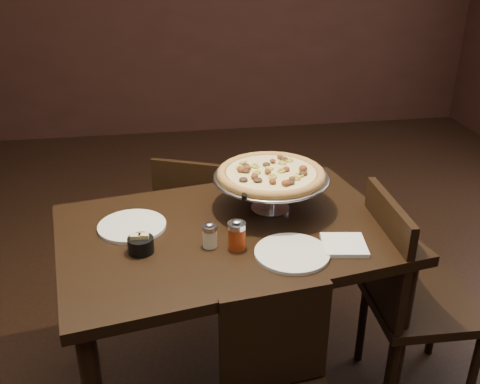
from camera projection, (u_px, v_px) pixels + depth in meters
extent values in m
cube|color=black|center=(229.00, 383.00, 2.43)|extent=(6.00, 7.00, 0.02)
cube|color=black|center=(229.00, 233.00, 2.08)|extent=(1.41, 1.06, 0.04)
cylinder|color=black|center=(398.00, 342.00, 2.11)|extent=(0.06, 0.06, 0.76)
cylinder|color=black|center=(82.00, 294.00, 2.39)|extent=(0.06, 0.06, 0.76)
cylinder|color=black|center=(316.00, 249.00, 2.73)|extent=(0.06, 0.06, 0.76)
cylinder|color=#B3B3BA|center=(270.00, 208.00, 2.21)|extent=(0.16, 0.16, 0.01)
cylinder|color=#B3B3BA|center=(270.00, 194.00, 2.18)|extent=(0.03, 0.03, 0.13)
cylinder|color=#B3B3BA|center=(271.00, 179.00, 2.15)|extent=(0.11, 0.11, 0.01)
cylinder|color=gray|center=(271.00, 177.00, 2.15)|extent=(0.46, 0.46, 0.01)
torus|color=gray|center=(271.00, 177.00, 2.15)|extent=(0.47, 0.47, 0.01)
cylinder|color=brown|center=(271.00, 175.00, 2.15)|extent=(0.42, 0.42, 0.01)
torus|color=brown|center=(271.00, 174.00, 2.14)|extent=(0.44, 0.44, 0.04)
cylinder|color=#D3BA73|center=(271.00, 173.00, 2.14)|extent=(0.36, 0.36, 0.01)
cylinder|color=#EEE8B9|center=(210.00, 238.00, 1.93)|extent=(0.05, 0.05, 0.07)
cylinder|color=#B3B3BA|center=(210.00, 228.00, 1.92)|extent=(0.06, 0.06, 0.02)
ellipsoid|color=#B3B3BA|center=(209.00, 224.00, 1.91)|extent=(0.03, 0.03, 0.01)
cylinder|color=maroon|center=(237.00, 238.00, 1.92)|extent=(0.06, 0.06, 0.08)
cylinder|color=#B3B3BA|center=(237.00, 226.00, 1.90)|extent=(0.07, 0.07, 0.02)
ellipsoid|color=#B3B3BA|center=(237.00, 221.00, 1.89)|extent=(0.04, 0.04, 0.01)
cylinder|color=black|center=(141.00, 245.00, 1.90)|extent=(0.09, 0.09, 0.06)
cube|color=#D2C379|center=(136.00, 242.00, 1.89)|extent=(0.04, 0.03, 0.06)
cube|color=#D2C379|center=(144.00, 242.00, 1.90)|extent=(0.04, 0.03, 0.06)
cube|color=white|center=(344.00, 245.00, 1.94)|extent=(0.18, 0.18, 0.02)
cylinder|color=white|center=(132.00, 226.00, 2.07)|extent=(0.26, 0.26, 0.01)
cylinder|color=white|center=(292.00, 253.00, 1.89)|extent=(0.27, 0.27, 0.01)
cone|color=#B3B3BA|center=(245.00, 192.00, 2.01)|extent=(0.14, 0.14, 0.00)
cylinder|color=black|center=(245.00, 192.00, 2.01)|extent=(0.04, 0.13, 0.02)
cube|color=black|center=(201.00, 222.00, 2.97)|extent=(0.50, 0.50, 0.04)
cube|color=black|center=(189.00, 199.00, 2.72)|extent=(0.36, 0.18, 0.40)
cylinder|color=black|center=(235.00, 243.00, 3.16)|extent=(0.03, 0.03, 0.37)
cylinder|color=black|center=(186.00, 237.00, 3.23)|extent=(0.03, 0.03, 0.37)
cylinder|color=black|center=(221.00, 272.00, 2.89)|extent=(0.03, 0.03, 0.37)
cylinder|color=black|center=(167.00, 264.00, 2.96)|extent=(0.03, 0.03, 0.37)
cube|color=black|center=(275.00, 340.00, 1.78)|extent=(0.38, 0.07, 0.40)
cube|color=black|center=(423.00, 303.00, 2.23)|extent=(0.45, 0.45, 0.04)
cube|color=black|center=(384.00, 253.00, 2.09)|extent=(0.05, 0.44, 0.46)
cylinder|color=black|center=(474.00, 372.00, 2.19)|extent=(0.04, 0.04, 0.43)
cylinder|color=black|center=(435.00, 317.00, 2.51)|extent=(0.04, 0.04, 0.43)
cylinder|color=black|center=(391.00, 380.00, 2.15)|extent=(0.04, 0.04, 0.43)
cylinder|color=black|center=(362.00, 323.00, 2.47)|extent=(0.04, 0.04, 0.43)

